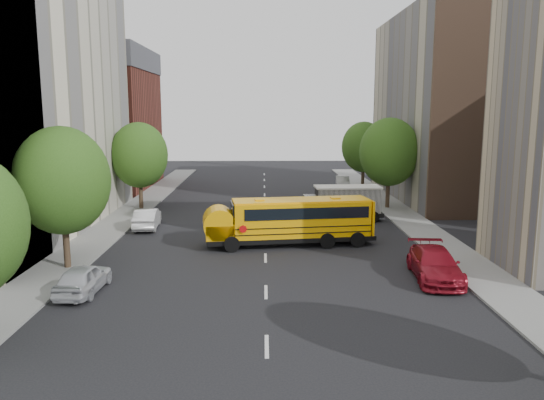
{
  "coord_description": "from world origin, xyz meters",
  "views": [
    {
      "loc": [
        -0.1,
        -32.58,
        8.7
      ],
      "look_at": [
        0.46,
        2.0,
        2.84
      ],
      "focal_mm": 35.0,
      "sensor_mm": 36.0,
      "label": 1
    }
  ],
  "objects_px": {
    "street_tree_4": "(389,152)",
    "parked_car_1": "(147,218)",
    "street_tree_2": "(139,155)",
    "safari_truck": "(342,202)",
    "parked_car_3": "(435,264)",
    "parked_car_5": "(343,182)",
    "parked_car_0": "(83,278)",
    "parked_car_4": "(365,196)",
    "street_tree_5": "(364,147)",
    "school_bus": "(289,219)",
    "street_tree_1": "(62,181)"
  },
  "relations": [
    {
      "from": "street_tree_4",
      "to": "safari_truck",
      "type": "relative_size",
      "value": 1.23
    },
    {
      "from": "safari_truck",
      "to": "parked_car_4",
      "type": "distance_m",
      "value": 9.11
    },
    {
      "from": "street_tree_4",
      "to": "parked_car_3",
      "type": "height_order",
      "value": "street_tree_4"
    },
    {
      "from": "street_tree_4",
      "to": "parked_car_0",
      "type": "bearing_deg",
      "value": -132.05
    },
    {
      "from": "school_bus",
      "to": "parked_car_4",
      "type": "distance_m",
      "value": 18.11
    },
    {
      "from": "street_tree_5",
      "to": "safari_truck",
      "type": "distance_m",
      "value": 18.04
    },
    {
      "from": "safari_truck",
      "to": "parked_car_5",
      "type": "relative_size",
      "value": 1.55
    },
    {
      "from": "safari_truck",
      "to": "parked_car_0",
      "type": "relative_size",
      "value": 1.56
    },
    {
      "from": "street_tree_1",
      "to": "street_tree_2",
      "type": "distance_m",
      "value": 18.0
    },
    {
      "from": "parked_car_5",
      "to": "parked_car_0",
      "type": "bearing_deg",
      "value": -111.2
    },
    {
      "from": "street_tree_5",
      "to": "parked_car_1",
      "type": "height_order",
      "value": "street_tree_5"
    },
    {
      "from": "parked_car_1",
      "to": "parked_car_0",
      "type": "bearing_deg",
      "value": 85.54
    },
    {
      "from": "street_tree_1",
      "to": "street_tree_5",
      "type": "distance_m",
      "value": 37.2
    },
    {
      "from": "street_tree_2",
      "to": "street_tree_1",
      "type": "bearing_deg",
      "value": -90.0
    },
    {
      "from": "school_bus",
      "to": "street_tree_2",
      "type": "bearing_deg",
      "value": 126.61
    },
    {
      "from": "parked_car_0",
      "to": "parked_car_3",
      "type": "xyz_separation_m",
      "value": [
        17.6,
        1.82,
        0.08
      ]
    },
    {
      "from": "safari_truck",
      "to": "street_tree_4",
      "type": "bearing_deg",
      "value": 43.56
    },
    {
      "from": "street_tree_5",
      "to": "street_tree_1",
      "type": "bearing_deg",
      "value": -126.25
    },
    {
      "from": "parked_car_0",
      "to": "school_bus",
      "type": "bearing_deg",
      "value": -136.05
    },
    {
      "from": "safari_truck",
      "to": "parked_car_4",
      "type": "height_order",
      "value": "safari_truck"
    },
    {
      "from": "street_tree_2",
      "to": "street_tree_4",
      "type": "bearing_deg",
      "value": 0.0
    },
    {
      "from": "parked_car_0",
      "to": "parked_car_4",
      "type": "xyz_separation_m",
      "value": [
        18.4,
        25.27,
        -0.08
      ]
    },
    {
      "from": "school_bus",
      "to": "parked_car_4",
      "type": "xyz_separation_m",
      "value": [
        8.08,
        16.17,
        -1.08
      ]
    },
    {
      "from": "street_tree_1",
      "to": "parked_car_5",
      "type": "height_order",
      "value": "street_tree_1"
    },
    {
      "from": "street_tree_4",
      "to": "school_bus",
      "type": "relative_size",
      "value": 0.72
    },
    {
      "from": "parked_car_3",
      "to": "parked_car_0",
      "type": "bearing_deg",
      "value": -168.93
    },
    {
      "from": "parked_car_4",
      "to": "parked_car_5",
      "type": "xyz_separation_m",
      "value": [
        -0.8,
        9.03,
        0.06
      ]
    },
    {
      "from": "street_tree_4",
      "to": "parked_car_5",
      "type": "relative_size",
      "value": 1.91
    },
    {
      "from": "street_tree_2",
      "to": "street_tree_4",
      "type": "relative_size",
      "value": 0.95
    },
    {
      "from": "safari_truck",
      "to": "parked_car_1",
      "type": "distance_m",
      "value": 15.19
    },
    {
      "from": "safari_truck",
      "to": "street_tree_1",
      "type": "bearing_deg",
      "value": -145.69
    },
    {
      "from": "parked_car_0",
      "to": "parked_car_5",
      "type": "xyz_separation_m",
      "value": [
        17.6,
        34.3,
        -0.02
      ]
    },
    {
      "from": "school_bus",
      "to": "parked_car_3",
      "type": "height_order",
      "value": "school_bus"
    },
    {
      "from": "parked_car_3",
      "to": "parked_car_1",
      "type": "bearing_deg",
      "value": 149.95
    },
    {
      "from": "street_tree_4",
      "to": "parked_car_1",
      "type": "distance_m",
      "value": 21.68
    },
    {
      "from": "street_tree_4",
      "to": "parked_car_0",
      "type": "xyz_separation_m",
      "value": [
        -19.8,
        -21.95,
        -4.36
      ]
    },
    {
      "from": "street_tree_2",
      "to": "safari_truck",
      "type": "height_order",
      "value": "street_tree_2"
    },
    {
      "from": "street_tree_2",
      "to": "school_bus",
      "type": "height_order",
      "value": "street_tree_2"
    },
    {
      "from": "street_tree_1",
      "to": "parked_car_3",
      "type": "xyz_separation_m",
      "value": [
        19.8,
        -2.13,
        -4.15
      ]
    },
    {
      "from": "school_bus",
      "to": "parked_car_1",
      "type": "bearing_deg",
      "value": 145.84
    },
    {
      "from": "school_bus",
      "to": "parked_car_3",
      "type": "xyz_separation_m",
      "value": [
        7.28,
        -7.28,
        -0.93
      ]
    },
    {
      "from": "parked_car_0",
      "to": "parked_car_4",
      "type": "distance_m",
      "value": 31.26
    },
    {
      "from": "street_tree_2",
      "to": "parked_car_3",
      "type": "relative_size",
      "value": 1.4
    },
    {
      "from": "parked_car_0",
      "to": "parked_car_1",
      "type": "xyz_separation_m",
      "value": [
        0.0,
        14.24,
        0.04
      ]
    },
    {
      "from": "street_tree_2",
      "to": "safari_truck",
      "type": "distance_m",
      "value": 18.19
    },
    {
      "from": "parked_car_0",
      "to": "parked_car_3",
      "type": "bearing_deg",
      "value": -171.55
    },
    {
      "from": "parked_car_0",
      "to": "parked_car_5",
      "type": "height_order",
      "value": "parked_car_0"
    },
    {
      "from": "school_bus",
      "to": "parked_car_4",
      "type": "relative_size",
      "value": 2.96
    },
    {
      "from": "parked_car_5",
      "to": "street_tree_2",
      "type": "bearing_deg",
      "value": -142.08
    },
    {
      "from": "school_bus",
      "to": "parked_car_1",
      "type": "distance_m",
      "value": 11.57
    }
  ]
}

